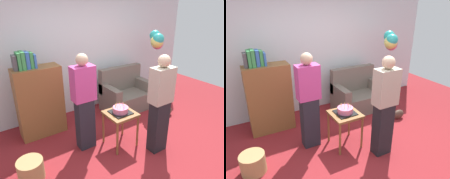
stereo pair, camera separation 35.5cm
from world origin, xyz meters
The scene contains 11 objects.
ground_plane centered at (0.00, 0.00, 0.00)m, with size 8.00×8.00×0.00m, color maroon.
wall_back centered at (0.00, 2.05, 1.35)m, with size 6.00×0.10×2.70m, color silver.
couch centered at (0.82, 1.46, 0.34)m, with size 1.10×0.70×0.96m.
bookshelf centered at (-1.12, 1.50, 0.68)m, with size 0.80×0.36×1.59m.
side_table centered at (-0.11, 0.40, 0.52)m, with size 0.48×0.48×0.62m.
birthday_cake centered at (-0.11, 0.40, 0.67)m, with size 0.32×0.32×0.17m.
person_blowing_candles centered at (-0.63, 0.68, 0.83)m, with size 0.36×0.22×1.63m.
person_holding_cake centered at (0.31, -0.06, 0.83)m, with size 0.36×0.22×1.63m.
wicker_basket centered at (-1.62, 0.46, 0.15)m, with size 0.36×0.36×0.30m, color #A88451.
handbag centered at (1.35, 0.63, 0.10)m, with size 0.28×0.14×0.20m, color #473328.
balloon_bunch centered at (1.52, 1.27, 1.55)m, with size 0.35×0.44×1.76m.
Camera 1 is at (-1.97, -2.06, 2.29)m, focal length 33.58 mm.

